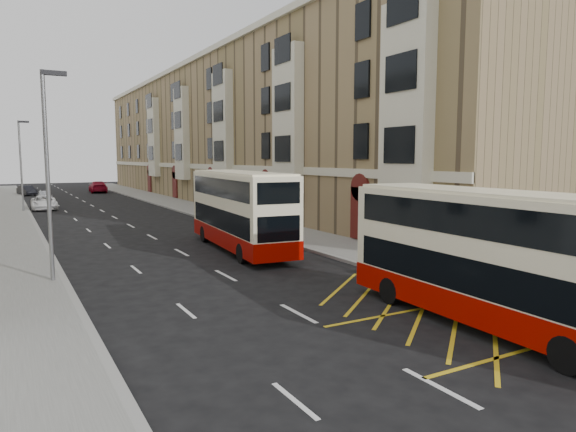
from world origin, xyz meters
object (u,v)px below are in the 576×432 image
pedestrian_near (545,273)px  white_van (44,203)px  pedestrian_far (506,261)px  car_red (98,187)px  street_lamp_near (48,164)px  car_dark (27,191)px  double_decker_rear (240,210)px  car_silver (45,197)px  street_lamp_far (21,161)px  double_decker_front (490,259)px

pedestrian_near → white_van: size_ratio=0.34×
pedestrian_far → car_red: bearing=-86.9°
street_lamp_near → car_dark: 53.34m
pedestrian_far → white_van: 43.00m
white_van → double_decker_rear: bearing=-73.6°
street_lamp_near → car_silver: bearing=86.6°
street_lamp_far → double_decker_front: street_lamp_far is taller
pedestrian_near → car_dark: (-13.29, 64.01, -0.31)m
car_red → car_silver: bearing=66.7°
pedestrian_near → white_van: bearing=-110.6°
street_lamp_near → white_van: 32.12m
street_lamp_near → street_lamp_far: (0.00, 30.00, 0.00)m
pedestrian_far → car_dark: (-13.38, 62.41, -0.44)m
double_decker_front → pedestrian_far: double_decker_front is taller
car_red → street_lamp_near: bearing=83.4°
street_lamp_far → pedestrian_far: 41.99m
street_lamp_far → car_red: (10.22, 24.92, -3.84)m
pedestrian_near → car_dark: pedestrian_near is taller
double_decker_front → pedestrian_near: 4.18m
white_van → car_red: 24.60m
car_red → double_decker_front: bearing=94.2°
car_dark → car_silver: bearing=-100.6°
white_van → car_dark: white_van is taller
double_decker_front → pedestrian_far: bearing=34.1°
pedestrian_near → pedestrian_far: bearing=-130.3°
street_lamp_near → double_decker_rear: street_lamp_near is taller
double_decker_front → car_red: bearing=92.1°
double_decker_rear → pedestrian_near: size_ratio=6.51×
double_decker_rear → pedestrian_near: (5.14, -13.97, -1.16)m
car_silver → street_lamp_near: bearing=-90.7°
car_silver → street_lamp_far: bearing=-101.0°
car_red → street_lamp_far: bearing=71.7°
car_silver → car_dark: (-1.19, 13.54, -0.05)m
car_dark → car_red: bearing=-4.8°
street_lamp_near → pedestrian_near: (14.44, -10.83, -3.67)m
street_lamp_near → white_van: (1.76, 31.82, -3.97)m
car_silver → car_red: car_red is taller
street_lamp_far → white_van: bearing=46.1°
car_silver → white_van: bearing=-91.6°
double_decker_rear → pedestrian_near: double_decker_rear is taller
car_silver → car_dark: bearing=97.7°
white_van → street_lamp_near: bearing=-91.5°
double_decker_front → car_dark: size_ratio=2.52×
street_lamp_far → pedestrian_near: street_lamp_far is taller
double_decker_rear → pedestrian_far: bearing=-62.1°
pedestrian_far → car_silver: bearing=-76.7°
pedestrian_near → white_van: (-12.69, 42.65, -0.30)m
car_dark → street_lamp_near: bearing=-106.9°
double_decker_rear → car_dark: (-8.15, 50.04, -1.47)m
double_decker_rear → car_dark: 50.72m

